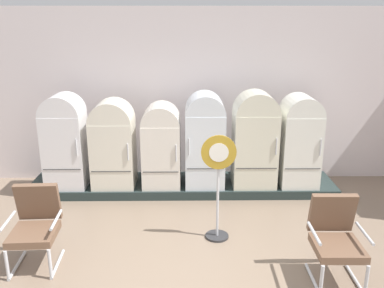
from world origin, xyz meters
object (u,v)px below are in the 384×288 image
(armchair_right, at_px, (336,236))
(refrigerator_1, at_px, (113,141))
(refrigerator_3, at_px, (205,137))
(refrigerator_5, at_px, (299,138))
(refrigerator_0, at_px, (65,138))
(refrigerator_2, at_px, (161,143))
(refrigerator_4, at_px, (255,137))
(sign_stand, at_px, (218,189))
(armchair_left, at_px, (35,223))

(armchair_right, bearing_deg, refrigerator_1, 140.04)
(refrigerator_3, height_order, armchair_right, refrigerator_3)
(refrigerator_3, distance_m, refrigerator_5, 1.59)
(refrigerator_0, distance_m, armchair_right, 4.46)
(refrigerator_2, distance_m, refrigerator_5, 2.32)
(refrigerator_0, height_order, armchair_right, refrigerator_0)
(refrigerator_3, bearing_deg, refrigerator_4, -3.25)
(armchair_right, bearing_deg, sign_stand, 144.99)
(refrigerator_0, bearing_deg, refrigerator_3, 0.97)
(refrigerator_0, xyz_separation_m, armchair_right, (3.72, -2.43, -0.45))
(refrigerator_0, xyz_separation_m, refrigerator_2, (1.60, 0.04, -0.10))
(refrigerator_5, bearing_deg, refrigerator_4, -177.38)
(refrigerator_3, relative_size, armchair_left, 1.61)
(refrigerator_2, xyz_separation_m, refrigerator_5, (2.31, -0.01, 0.08))
(refrigerator_5, distance_m, sign_stand, 2.16)
(refrigerator_0, relative_size, refrigerator_4, 0.98)
(refrigerator_1, relative_size, armchair_right, 1.50)
(refrigerator_5, height_order, armchair_right, refrigerator_5)
(refrigerator_2, relative_size, armchair_left, 1.43)
(refrigerator_0, relative_size, armchair_left, 1.60)
(refrigerator_4, relative_size, armchair_left, 1.64)
(refrigerator_2, distance_m, armchair_right, 3.28)
(refrigerator_1, xyz_separation_m, refrigerator_5, (3.12, 0.01, 0.05))
(refrigerator_1, xyz_separation_m, refrigerator_2, (0.80, 0.02, -0.03))
(refrigerator_4, bearing_deg, sign_stand, -115.24)
(armchair_right, bearing_deg, refrigerator_0, 146.78)
(refrigerator_3, distance_m, sign_stand, 1.60)
(armchair_left, bearing_deg, sign_stand, 13.77)
(refrigerator_5, bearing_deg, armchair_left, -150.41)
(refrigerator_2, height_order, refrigerator_4, refrigerator_4)
(refrigerator_1, bearing_deg, refrigerator_4, -0.60)
(refrigerator_0, height_order, refrigerator_4, refrigerator_4)
(refrigerator_2, distance_m, sign_stand, 1.79)
(refrigerator_2, bearing_deg, refrigerator_3, 0.09)
(refrigerator_1, height_order, refrigerator_4, refrigerator_4)
(refrigerator_5, bearing_deg, sign_stand, -133.33)
(armchair_left, bearing_deg, refrigerator_0, 95.12)
(refrigerator_3, bearing_deg, refrigerator_2, -179.91)
(refrigerator_0, xyz_separation_m, refrigerator_5, (3.91, 0.03, -0.02))
(armchair_right, height_order, sign_stand, sign_stand)
(refrigerator_2, xyz_separation_m, armchair_left, (-1.41, -2.13, -0.36))
(refrigerator_3, bearing_deg, armchair_left, -135.12)
(refrigerator_0, xyz_separation_m, refrigerator_4, (3.16, -0.01, 0.02))
(refrigerator_0, distance_m, refrigerator_3, 2.32)
(refrigerator_2, bearing_deg, refrigerator_4, -1.69)
(refrigerator_1, relative_size, armchair_left, 1.50)
(refrigerator_0, distance_m, refrigerator_2, 1.60)
(refrigerator_1, bearing_deg, refrigerator_0, -178.77)
(refrigerator_4, relative_size, sign_stand, 1.09)
(refrigerator_0, distance_m, refrigerator_5, 3.91)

